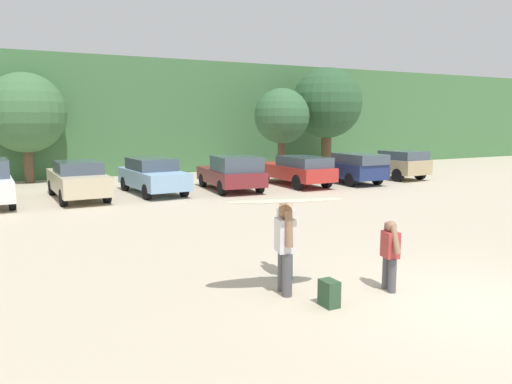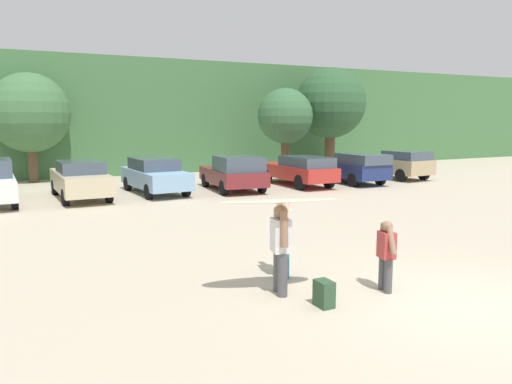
{
  "view_description": "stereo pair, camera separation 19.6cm",
  "coord_description": "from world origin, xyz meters",
  "px_view_note": "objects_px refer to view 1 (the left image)",
  "views": [
    {
      "loc": [
        -6.91,
        -5.48,
        3.1
      ],
      "look_at": [
        -0.15,
        7.37,
        0.98
      ],
      "focal_mm": 34.89,
      "sensor_mm": 36.0,
      "label": 1
    },
    {
      "loc": [
        -6.73,
        -5.57,
        3.1
      ],
      "look_at": [
        -0.15,
        7.37,
        0.98
      ],
      "focal_mm": 34.89,
      "sensor_mm": 36.0,
      "label": 2
    }
  ],
  "objects_px": {
    "person_companion": "(286,232)",
    "person_child": "(390,251)",
    "person_adult": "(285,244)",
    "surfboard_cream": "(284,200)",
    "parked_car_navy": "(348,167)",
    "parked_car_maroon": "(232,173)",
    "parked_car_tan": "(392,163)",
    "backpack_dropped": "(329,293)",
    "parked_car_sky_blue": "(153,175)",
    "parked_car_red": "(297,169)",
    "parked_car_champagne": "(78,179)"
  },
  "relations": [
    {
      "from": "person_adult",
      "to": "surfboard_cream",
      "type": "bearing_deg",
      "value": 66.53
    },
    {
      "from": "parked_car_sky_blue",
      "to": "person_adult",
      "type": "height_order",
      "value": "person_adult"
    },
    {
      "from": "parked_car_red",
      "to": "parked_car_tan",
      "type": "bearing_deg",
      "value": -88.5
    },
    {
      "from": "person_adult",
      "to": "parked_car_sky_blue",
      "type": "bearing_deg",
      "value": -81.53
    },
    {
      "from": "surfboard_cream",
      "to": "parked_car_navy",
      "type": "bearing_deg",
      "value": -116.43
    },
    {
      "from": "parked_car_maroon",
      "to": "person_companion",
      "type": "bearing_deg",
      "value": 165.62
    },
    {
      "from": "parked_car_tan",
      "to": "person_adult",
      "type": "bearing_deg",
      "value": 127.28
    },
    {
      "from": "parked_car_maroon",
      "to": "parked_car_navy",
      "type": "xyz_separation_m",
      "value": [
        6.24,
        -0.2,
        0.0
      ]
    },
    {
      "from": "person_companion",
      "to": "person_adult",
      "type": "bearing_deg",
      "value": 71.87
    },
    {
      "from": "parked_car_champagne",
      "to": "parked_car_sky_blue",
      "type": "height_order",
      "value": "parked_car_champagne"
    },
    {
      "from": "person_child",
      "to": "backpack_dropped",
      "type": "distance_m",
      "value": 1.53
    },
    {
      "from": "parked_car_champagne",
      "to": "parked_car_tan",
      "type": "distance_m",
      "value": 15.83
    },
    {
      "from": "person_adult",
      "to": "surfboard_cream",
      "type": "height_order",
      "value": "surfboard_cream"
    },
    {
      "from": "person_child",
      "to": "backpack_dropped",
      "type": "bearing_deg",
      "value": 19.78
    },
    {
      "from": "person_child",
      "to": "person_adult",
      "type": "bearing_deg",
      "value": -8.34
    },
    {
      "from": "person_child",
      "to": "parked_car_navy",
      "type": "bearing_deg",
      "value": -110.97
    },
    {
      "from": "person_companion",
      "to": "parked_car_maroon",
      "type": "bearing_deg",
      "value": -95.48
    },
    {
      "from": "parked_car_tan",
      "to": "surfboard_cream",
      "type": "height_order",
      "value": "surfboard_cream"
    },
    {
      "from": "parked_car_navy",
      "to": "surfboard_cream",
      "type": "relative_size",
      "value": 2.14
    },
    {
      "from": "person_companion",
      "to": "person_child",
      "type": "bearing_deg",
      "value": 142.87
    },
    {
      "from": "parked_car_sky_blue",
      "to": "parked_car_champagne",
      "type": "bearing_deg",
      "value": 88.36
    },
    {
      "from": "parked_car_champagne",
      "to": "surfboard_cream",
      "type": "height_order",
      "value": "surfboard_cream"
    },
    {
      "from": "parked_car_navy",
      "to": "person_companion",
      "type": "bearing_deg",
      "value": 138.53
    },
    {
      "from": "backpack_dropped",
      "to": "parked_car_tan",
      "type": "bearing_deg",
      "value": 44.1
    },
    {
      "from": "parked_car_red",
      "to": "parked_car_champagne",
      "type": "bearing_deg",
      "value": 86.32
    },
    {
      "from": "person_adult",
      "to": "backpack_dropped",
      "type": "bearing_deg",
      "value": 125.43
    },
    {
      "from": "parked_car_maroon",
      "to": "person_child",
      "type": "bearing_deg",
      "value": 172.94
    },
    {
      "from": "parked_car_red",
      "to": "parked_car_tan",
      "type": "distance_m",
      "value": 6.08
    },
    {
      "from": "parked_car_tan",
      "to": "backpack_dropped",
      "type": "bearing_deg",
      "value": 129.9
    },
    {
      "from": "parked_car_navy",
      "to": "backpack_dropped",
      "type": "xyz_separation_m",
      "value": [
        -10.61,
        -13.01,
        -0.57
      ]
    },
    {
      "from": "parked_car_sky_blue",
      "to": "person_adult",
      "type": "relative_size",
      "value": 2.77
    },
    {
      "from": "parked_car_maroon",
      "to": "parked_car_tan",
      "type": "bearing_deg",
      "value": -83.11
    },
    {
      "from": "parked_car_champagne",
      "to": "person_companion",
      "type": "height_order",
      "value": "person_companion"
    },
    {
      "from": "parked_car_sky_blue",
      "to": "parked_car_red",
      "type": "distance_m",
      "value": 6.76
    },
    {
      "from": "parked_car_navy",
      "to": "parked_car_tan",
      "type": "height_order",
      "value": "parked_car_tan"
    },
    {
      "from": "person_companion",
      "to": "parked_car_tan",
      "type": "bearing_deg",
      "value": -124.87
    },
    {
      "from": "parked_car_champagne",
      "to": "person_companion",
      "type": "xyz_separation_m",
      "value": [
        2.17,
        -12.19,
        0.13
      ]
    },
    {
      "from": "parked_car_navy",
      "to": "backpack_dropped",
      "type": "height_order",
      "value": "parked_car_navy"
    },
    {
      "from": "parked_car_champagne",
      "to": "backpack_dropped",
      "type": "relative_size",
      "value": 10.5
    },
    {
      "from": "parked_car_maroon",
      "to": "surfboard_cream",
      "type": "relative_size",
      "value": 2.01
    },
    {
      "from": "parked_car_navy",
      "to": "person_companion",
      "type": "height_order",
      "value": "person_companion"
    },
    {
      "from": "parked_car_maroon",
      "to": "parked_car_red",
      "type": "height_order",
      "value": "parked_car_maroon"
    },
    {
      "from": "parked_car_tan",
      "to": "parked_car_champagne",
      "type": "bearing_deg",
      "value": 84.08
    },
    {
      "from": "parked_car_red",
      "to": "person_child",
      "type": "height_order",
      "value": "parked_car_red"
    },
    {
      "from": "parked_car_navy",
      "to": "surfboard_cream",
      "type": "height_order",
      "value": "surfboard_cream"
    },
    {
      "from": "parked_car_maroon",
      "to": "parked_car_red",
      "type": "distance_m",
      "value": 3.39
    },
    {
      "from": "parked_car_tan",
      "to": "parked_car_navy",
      "type": "bearing_deg",
      "value": 93.0
    },
    {
      "from": "parked_car_navy",
      "to": "backpack_dropped",
      "type": "bearing_deg",
      "value": 141.99
    },
    {
      "from": "parked_car_champagne",
      "to": "parked_car_maroon",
      "type": "xyz_separation_m",
      "value": [
        6.35,
        -0.69,
        0.01
      ]
    },
    {
      "from": "person_adult",
      "to": "person_companion",
      "type": "relative_size",
      "value": 1.0
    }
  ]
}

